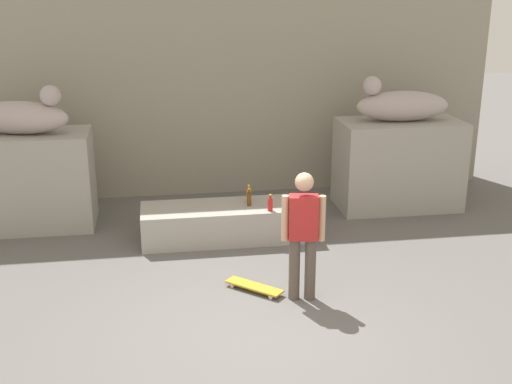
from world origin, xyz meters
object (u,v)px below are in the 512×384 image
(statue_reclining_right, at_px, (400,105))
(bottle_red, at_px, (270,204))
(skater, at_px, (303,231))
(skateboard, at_px, (254,287))
(bottle_brown, at_px, (249,199))
(bottle_orange, at_px, (249,195))
(statue_reclining_left, at_px, (21,116))

(statue_reclining_right, height_order, bottle_red, statue_reclining_right)
(skater, xyz_separation_m, skateboard, (-0.57, 0.30, -0.86))
(skateboard, height_order, bottle_brown, bottle_brown)
(bottle_orange, bearing_deg, statue_reclining_left, 165.26)
(statue_reclining_right, bearing_deg, bottle_brown, 24.90)
(statue_reclining_right, xyz_separation_m, bottle_red, (-2.50, -1.37, -1.19))
(statue_reclining_left, bearing_deg, bottle_red, -5.86)
(bottle_red, bearing_deg, statue_reclining_left, 159.94)
(statue_reclining_left, distance_m, bottle_red, 4.15)
(statue_reclining_left, xyz_separation_m, statue_reclining_right, (6.23, 0.01, 0.00))
(statue_reclining_left, relative_size, skater, 1.01)
(statue_reclining_left, xyz_separation_m, bottle_red, (3.73, -1.36, -1.19))
(bottle_brown, bearing_deg, bottle_orange, 83.81)
(statue_reclining_left, height_order, bottle_orange, statue_reclining_left)
(statue_reclining_left, height_order, skater, statue_reclining_left)
(statue_reclining_right, distance_m, bottle_brown, 3.21)
(bottle_red, relative_size, bottle_orange, 0.92)
(statue_reclining_left, bearing_deg, bottle_brown, -3.35)
(statue_reclining_right, relative_size, skater, 0.98)
(bottle_brown, bearing_deg, statue_reclining_left, 162.44)
(statue_reclining_right, bearing_deg, bottle_orange, 21.76)
(skateboard, bearing_deg, statue_reclining_left, 0.35)
(bottle_brown, distance_m, bottle_orange, 0.18)
(statue_reclining_left, distance_m, skateboard, 4.71)
(bottle_brown, distance_m, bottle_red, 0.39)
(skateboard, relative_size, bottle_brown, 2.60)
(statue_reclining_right, relative_size, bottle_orange, 5.83)
(bottle_brown, xyz_separation_m, bottle_orange, (0.02, 0.18, 0.00))
(skater, distance_m, skateboard, 1.07)
(skater, relative_size, skateboard, 2.30)
(bottle_brown, height_order, bottle_orange, same)
(skateboard, distance_m, bottle_red, 1.73)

